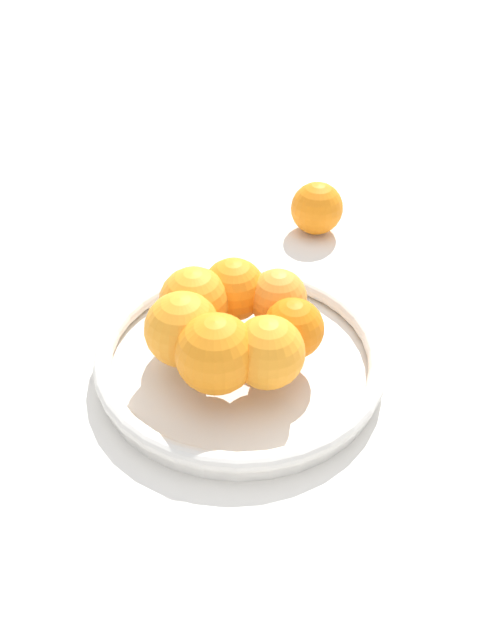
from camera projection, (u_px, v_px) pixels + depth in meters
name	position (u px, v px, depth m)	size (l,w,h in m)	color
ground_plane	(240.00, 368.00, 0.71)	(4.00, 4.00, 0.00)	silver
fruit_bowl	(240.00, 357.00, 0.70)	(0.33, 0.33, 0.03)	silver
orange_pile	(230.00, 323.00, 0.66)	(0.19, 0.19, 0.08)	orange
stray_orange	(317.00, 208.00, 0.92)	(0.08, 0.08, 0.08)	orange
drinking_glass	(255.00, 637.00, 0.43)	(0.07, 0.07, 0.09)	white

